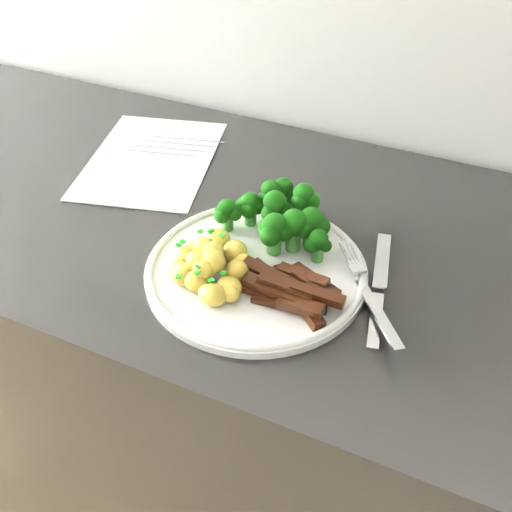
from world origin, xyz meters
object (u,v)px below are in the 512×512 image
object	(u,v)px
broccoli	(282,214)
fork	(370,297)
counter	(223,400)
plate	(256,269)
potatoes	(209,264)
beef_strips	(293,291)
knife	(378,301)
recipe_paper	(152,159)

from	to	relation	value
broccoli	fork	distance (m)	0.16
broccoli	fork	xyz separation A→B (m)	(0.14, -0.07, -0.03)
counter	plate	bearing A→B (deg)	-38.50
counter	plate	size ratio (longest dim) A/B	8.21
potatoes	fork	distance (m)	0.20
potatoes	beef_strips	world-z (taller)	potatoes
broccoli	knife	distance (m)	0.17
recipe_paper	beef_strips	distance (m)	0.40
counter	beef_strips	distance (m)	0.50
plate	beef_strips	xyz separation A→B (m)	(0.06, -0.03, 0.01)
counter	potatoes	distance (m)	0.48
counter	fork	size ratio (longest dim) A/B	14.36
recipe_paper	potatoes	bearing A→B (deg)	-44.02
broccoli	fork	size ratio (longest dim) A/B	1.05
recipe_paper	knife	xyz separation A→B (m)	(0.43, -0.17, 0.01)
knife	fork	bearing A→B (deg)	-136.08
recipe_paper	broccoli	bearing A→B (deg)	-21.61
plate	potatoes	xyz separation A→B (m)	(-0.05, -0.03, 0.02)
beef_strips	fork	world-z (taller)	beef_strips
broccoli	knife	bearing A→B (deg)	-23.05
beef_strips	fork	size ratio (longest dim) A/B	0.85
counter	recipe_paper	distance (m)	0.47
counter	beef_strips	xyz separation A→B (m)	(0.17, -0.12, 0.45)
broccoli	potatoes	world-z (taller)	broccoli
potatoes	beef_strips	size ratio (longest dim) A/B	0.91
potatoes	knife	bearing A→B (deg)	11.93
recipe_paper	beef_strips	xyz separation A→B (m)	(0.33, -0.21, 0.02)
recipe_paper	plate	world-z (taller)	plate
plate	counter	bearing A→B (deg)	141.50
fork	knife	distance (m)	0.01
counter	broccoli	xyz separation A→B (m)	(0.11, -0.01, 0.48)
knife	counter	bearing A→B (deg)	163.58
fork	plate	bearing A→B (deg)	-179.48
plate	fork	size ratio (longest dim) A/B	1.75
potatoes	recipe_paper	bearing A→B (deg)	135.98
plate	beef_strips	distance (m)	0.07
broccoli	knife	world-z (taller)	broccoli
recipe_paper	fork	size ratio (longest dim) A/B	1.96
knife	potatoes	bearing A→B (deg)	-168.07
knife	beef_strips	bearing A→B (deg)	-157.82
beef_strips	plate	bearing A→B (deg)	154.66
counter	broccoli	distance (m)	0.49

